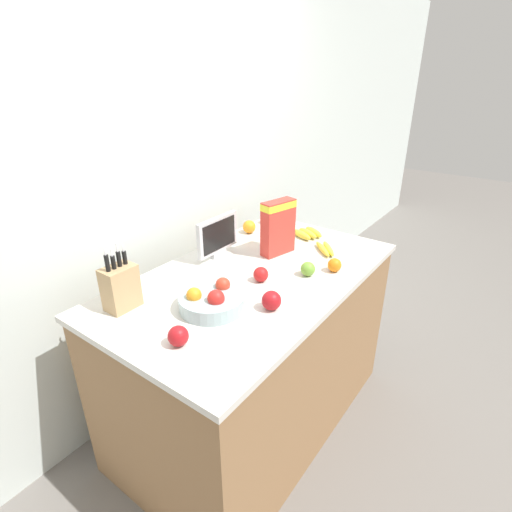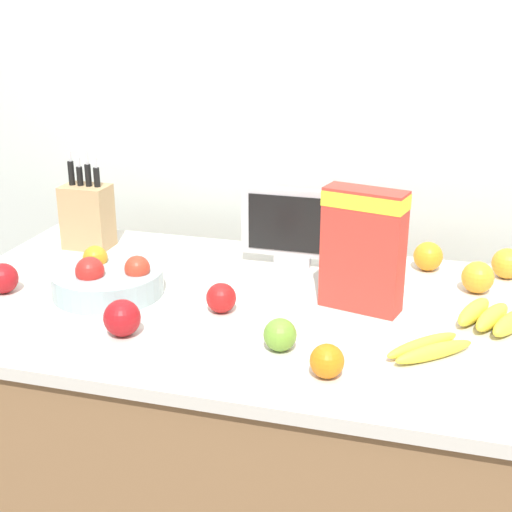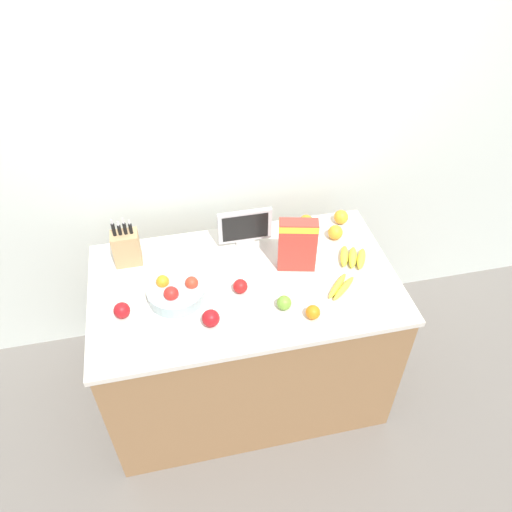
# 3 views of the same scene
# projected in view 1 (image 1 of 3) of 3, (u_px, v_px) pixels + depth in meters

# --- Properties ---
(ground_plane) EXTENTS (14.00, 14.00, 0.00)m
(ground_plane) POSITION_uv_depth(u_px,v_px,m) (254.00, 414.00, 2.36)
(ground_plane) COLOR slate
(wall_back) EXTENTS (9.00, 0.06, 2.60)m
(wall_back) POSITION_uv_depth(u_px,v_px,m) (156.00, 181.00, 2.16)
(wall_back) COLOR silver
(wall_back) RESTS_ON ground_plane
(counter) EXTENTS (1.55, 0.89, 0.93)m
(counter) POSITION_uv_depth(u_px,v_px,m) (254.00, 351.00, 2.16)
(counter) COLOR olive
(counter) RESTS_ON ground_plane
(knife_block) EXTENTS (0.14, 0.10, 0.29)m
(knife_block) POSITION_uv_depth(u_px,v_px,m) (120.00, 287.00, 1.65)
(knife_block) COLOR tan
(knife_block) RESTS_ON counter
(small_monitor) EXTENTS (0.29, 0.03, 0.22)m
(small_monitor) POSITION_uv_depth(u_px,v_px,m) (218.00, 236.00, 2.10)
(small_monitor) COLOR #B7B7BC
(small_monitor) RESTS_ON counter
(cereal_box) EXTENTS (0.21, 0.12, 0.30)m
(cereal_box) POSITION_uv_depth(u_px,v_px,m) (278.00, 225.00, 2.12)
(cereal_box) COLOR red
(cereal_box) RESTS_ON counter
(fruit_bowl) EXTENTS (0.28, 0.28, 0.11)m
(fruit_bowl) POSITION_uv_depth(u_px,v_px,m) (212.00, 300.00, 1.67)
(fruit_bowl) COLOR #99B2B7
(fruit_bowl) RESTS_ON counter
(banana_bunch_left) EXTENTS (0.19, 0.20, 0.04)m
(banana_bunch_left) POSITION_uv_depth(u_px,v_px,m) (308.00, 233.00, 2.40)
(banana_bunch_left) COLOR yellow
(banana_bunch_left) RESTS_ON counter
(banana_bunch_right) EXTENTS (0.19, 0.18, 0.03)m
(banana_bunch_right) POSITION_uv_depth(u_px,v_px,m) (326.00, 249.00, 2.20)
(banana_bunch_right) COLOR yellow
(banana_bunch_right) RESTS_ON counter
(apple_near_bananas) EXTENTS (0.08, 0.08, 0.08)m
(apple_near_bananas) POSITION_uv_depth(u_px,v_px,m) (178.00, 336.00, 1.45)
(apple_near_bananas) COLOR #A31419
(apple_near_bananas) RESTS_ON counter
(apple_leftmost) EXTENTS (0.07, 0.07, 0.07)m
(apple_leftmost) POSITION_uv_depth(u_px,v_px,m) (308.00, 269.00, 1.94)
(apple_leftmost) COLOR #6B9E33
(apple_leftmost) RESTS_ON counter
(apple_front) EXTENTS (0.08, 0.08, 0.08)m
(apple_front) POSITION_uv_depth(u_px,v_px,m) (271.00, 301.00, 1.66)
(apple_front) COLOR #A31419
(apple_front) RESTS_ON counter
(apple_rightmost) EXTENTS (0.07, 0.07, 0.07)m
(apple_rightmost) POSITION_uv_depth(u_px,v_px,m) (261.00, 274.00, 1.89)
(apple_rightmost) COLOR red
(apple_rightmost) RESTS_ON counter
(orange_front_right) EXTENTS (0.07, 0.07, 0.07)m
(orange_front_right) POSITION_uv_depth(u_px,v_px,m) (335.00, 265.00, 1.98)
(orange_front_right) COLOR orange
(orange_front_right) RESTS_ON counter
(orange_front_center) EXTENTS (0.08, 0.08, 0.08)m
(orange_front_center) POSITION_uv_depth(u_px,v_px,m) (268.00, 218.00, 2.59)
(orange_front_center) COLOR orange
(orange_front_center) RESTS_ON counter
(orange_mid_right) EXTENTS (0.08, 0.08, 0.08)m
(orange_mid_right) POSITION_uv_depth(u_px,v_px,m) (249.00, 227.00, 2.44)
(orange_mid_right) COLOR orange
(orange_mid_right) RESTS_ON counter
(orange_front_left) EXTENTS (0.08, 0.08, 0.08)m
(orange_front_left) POSITION_uv_depth(u_px,v_px,m) (278.00, 225.00, 2.47)
(orange_front_left) COLOR orange
(orange_front_left) RESTS_ON counter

